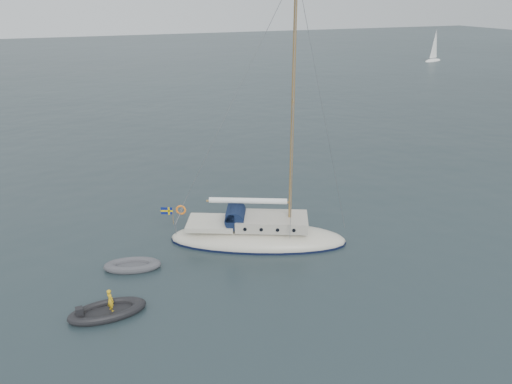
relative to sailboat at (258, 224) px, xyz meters
name	(u,v)px	position (x,y,z in m)	size (l,w,h in m)	color
ground	(271,252)	(0.25, -1.32, -1.12)	(300.00, 300.00, 0.00)	black
sailboat	(258,224)	(0.00, 0.00, 0.00)	(10.36, 3.10, 14.75)	beige
dinghy	(132,265)	(-7.03, -0.36, -0.93)	(2.89, 1.30, 0.41)	#4C4D51
rib	(107,311)	(-8.67, -3.91, -0.92)	(3.38, 1.53, 1.24)	black
distant_yacht_b	(435,46)	(62.25, 59.98, 1.84)	(5.22, 2.79, 6.92)	white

